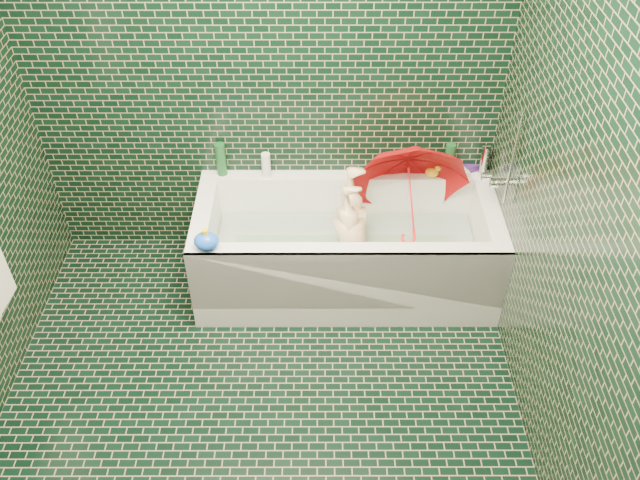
{
  "coord_description": "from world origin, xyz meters",
  "views": [
    {
      "loc": [
        0.29,
        -1.9,
        2.88
      ],
      "look_at": [
        0.3,
        0.82,
        0.5
      ],
      "focal_mm": 38.0,
      "sensor_mm": 36.0,
      "label": 1
    }
  ],
  "objects_px": {
    "child": "(354,245)",
    "bath_toy": "(206,241)",
    "umbrella": "(411,198)",
    "bathtub": "(346,257)",
    "rubber_duck": "(433,172)"
  },
  "relations": [
    {
      "from": "rubber_duck",
      "to": "bath_toy",
      "type": "height_order",
      "value": "bath_toy"
    },
    {
      "from": "child",
      "to": "rubber_duck",
      "type": "distance_m",
      "value": 0.64
    },
    {
      "from": "umbrella",
      "to": "rubber_duck",
      "type": "bearing_deg",
      "value": 63.49
    },
    {
      "from": "bathtub",
      "to": "umbrella",
      "type": "xyz_separation_m",
      "value": [
        0.36,
        0.1,
        0.36
      ]
    },
    {
      "from": "bathtub",
      "to": "child",
      "type": "height_order",
      "value": "bathtub"
    },
    {
      "from": "bathtub",
      "to": "child",
      "type": "bearing_deg",
      "value": -11.74
    },
    {
      "from": "child",
      "to": "umbrella",
      "type": "bearing_deg",
      "value": 122.8
    },
    {
      "from": "rubber_duck",
      "to": "umbrella",
      "type": "bearing_deg",
      "value": -110.47
    },
    {
      "from": "child",
      "to": "umbrella",
      "type": "height_order",
      "value": "umbrella"
    },
    {
      "from": "umbrella",
      "to": "child",
      "type": "bearing_deg",
      "value": -153.62
    },
    {
      "from": "bath_toy",
      "to": "child",
      "type": "bearing_deg",
      "value": 13.68
    },
    {
      "from": "child",
      "to": "umbrella",
      "type": "relative_size",
      "value": 1.44
    },
    {
      "from": "child",
      "to": "bath_toy",
      "type": "distance_m",
      "value": 0.88
    },
    {
      "from": "umbrella",
      "to": "bath_toy",
      "type": "xyz_separation_m",
      "value": [
        -1.09,
        -0.41,
        0.04
      ]
    },
    {
      "from": "child",
      "to": "bath_toy",
      "type": "height_order",
      "value": "bath_toy"
    }
  ]
}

